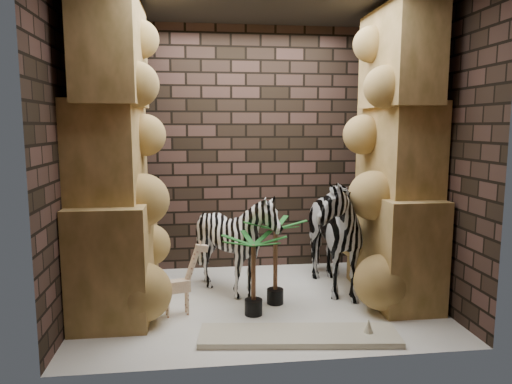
{
  "coord_description": "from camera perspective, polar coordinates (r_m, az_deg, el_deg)",
  "views": [
    {
      "loc": [
        -0.6,
        -4.57,
        1.8
      ],
      "look_at": [
        -0.01,
        0.15,
        1.12
      ],
      "focal_mm": 32.95,
      "sensor_mm": 36.0,
      "label": 1
    }
  ],
  "objects": [
    {
      "name": "wall_left",
      "position": [
        4.72,
        -21.23,
        3.94
      ],
      "size": [
        0.0,
        3.0,
        3.0
      ],
      "primitive_type": "plane",
      "rotation": [
        1.57,
        0.0,
        1.57
      ],
      "color": "black",
      "rests_on": "ground"
    },
    {
      "name": "zebra_right",
      "position": [
        5.16,
        8.21,
        -3.64
      ],
      "size": [
        0.81,
        1.34,
        1.51
      ],
      "primitive_type": "imported",
      "rotation": [
        0.0,
        0.0,
        0.1
      ],
      "color": "white",
      "rests_on": "floor"
    },
    {
      "name": "rock_pillar_right",
      "position": [
        5.01,
        16.77,
        4.35
      ],
      "size": [
        0.58,
        1.25,
        3.0
      ],
      "primitive_type": null,
      "color": "tan",
      "rests_on": "floor"
    },
    {
      "name": "wall_front",
      "position": [
        3.39,
        3.14,
        3.06
      ],
      "size": [
        3.5,
        0.0,
        3.5
      ],
      "primitive_type": "plane",
      "rotation": [
        -1.57,
        0.0,
        0.0
      ],
      "color": "black",
      "rests_on": "ground"
    },
    {
      "name": "palm_back",
      "position": [
        4.51,
        -0.31,
        -10.04
      ],
      "size": [
        0.36,
        0.36,
        0.78
      ],
      "primitive_type": null,
      "color": "#1C5527",
      "rests_on": "floor"
    },
    {
      "name": "giraffe_toy",
      "position": [
        4.58,
        -9.61,
        -10.3
      ],
      "size": [
        0.39,
        0.21,
        0.72
      ],
      "primitive_type": null,
      "rotation": [
        0.0,
        0.0,
        0.24
      ],
      "color": "#FFDEB9",
      "rests_on": "floor"
    },
    {
      "name": "zebra_left",
      "position": [
        4.98,
        -2.45,
        -6.88
      ],
      "size": [
        1.01,
        1.2,
        1.02
      ],
      "primitive_type": "imported",
      "rotation": [
        0.0,
        0.0,
        -0.09
      ],
      "color": "white",
      "rests_on": "floor"
    },
    {
      "name": "palm_front",
      "position": [
        4.78,
        2.37,
        -8.42
      ],
      "size": [
        0.36,
        0.36,
        0.88
      ],
      "primitive_type": null,
      "color": "#1C5527",
      "rests_on": "floor"
    },
    {
      "name": "surfboard",
      "position": [
        4.19,
        5.22,
        -16.96
      ],
      "size": [
        1.73,
        0.61,
        0.05
      ],
      "primitive_type": "cube",
      "rotation": [
        0.0,
        0.0,
        -0.12
      ],
      "color": "beige",
      "rests_on": "floor"
    },
    {
      "name": "floor",
      "position": [
        4.95,
        0.37,
        -13.21
      ],
      "size": [
        3.5,
        3.5,
        0.0
      ],
      "primitive_type": "plane",
      "color": "white",
      "rests_on": "ground"
    },
    {
      "name": "wall_right",
      "position": [
        5.15,
        20.14,
        4.29
      ],
      "size": [
        0.0,
        3.0,
        3.0
      ],
      "primitive_type": "plane",
      "rotation": [
        1.57,
        0.0,
        -1.57
      ],
      "color": "black",
      "rests_on": "ground"
    },
    {
      "name": "wall_back",
      "position": [
        5.86,
        -1.22,
        5.18
      ],
      "size": [
        3.5,
        0.0,
        3.5
      ],
      "primitive_type": "plane",
      "rotation": [
        1.57,
        0.0,
        0.0
      ],
      "color": "black",
      "rests_on": "ground"
    },
    {
      "name": "rock_pillar_left",
      "position": [
        4.65,
        -17.04,
        4.08
      ],
      "size": [
        0.68,
        1.3,
        3.0
      ],
      "primitive_type": null,
      "color": "tan",
      "rests_on": "floor"
    }
  ]
}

